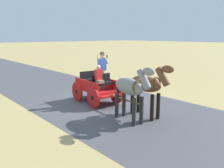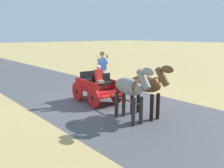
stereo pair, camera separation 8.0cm
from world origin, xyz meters
name	(u,v)px [view 1 (the left image)]	position (x,y,z in m)	size (l,w,h in m)	color
ground_plane	(97,101)	(0.00, 0.00, 0.00)	(200.00, 200.00, 0.00)	tan
road_surface	(97,101)	(0.00, 0.00, 0.00)	(6.51, 160.00, 0.01)	#4C4C51
horse_drawn_carriage	(97,86)	(0.14, 0.22, 0.82)	(1.59, 4.52, 2.50)	red
horse_near_side	(147,85)	(-0.05, 3.27, 1.32)	(0.60, 2.13, 2.21)	brown
horse_off_side	(131,88)	(0.82, 3.20, 1.32)	(0.74, 2.14, 2.21)	gray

